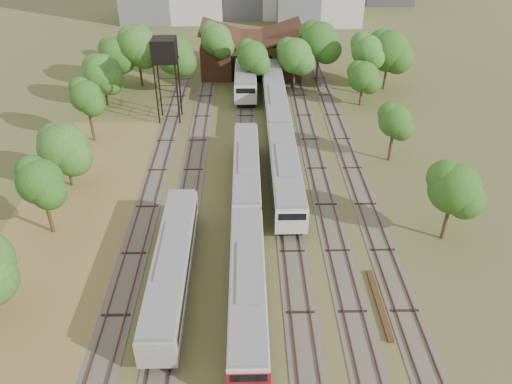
{
  "coord_description": "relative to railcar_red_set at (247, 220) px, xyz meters",
  "views": [
    {
      "loc": [
        -1.96,
        -23.66,
        28.35
      ],
      "look_at": [
        -1.1,
        16.39,
        2.5
      ],
      "focal_mm": 35.0,
      "sensor_mm": 36.0,
      "label": 1
    }
  ],
  "objects": [
    {
      "name": "maintenance_shed",
      "position": [
        1.0,
        45.13,
        1.12
      ],
      "size": [
        16.45,
        11.55,
        7.58
      ],
      "color": "#372214",
      "rests_on": "ground"
    },
    {
      "name": "railcar_rear",
      "position": [
        0.0,
        36.64,
        0.29
      ],
      "size": [
        3.19,
        16.08,
        3.95
      ],
      "color": "black",
      "rests_on": "ground"
    },
    {
      "name": "tree_band_left",
      "position": [
        -18.85,
        14.32,
        3.21
      ],
      "size": [
        7.53,
        74.37,
        8.62
      ],
      "color": "#382616",
      "rests_on": "ground"
    },
    {
      "name": "rail_pile_far",
      "position": [
        10.2,
        -8.96,
        -1.68
      ],
      "size": [
        0.47,
        7.44,
        0.24
      ],
      "primitive_type": "cube",
      "color": "#4F2D16",
      "rests_on": "ground"
    },
    {
      "name": "old_grey_coach",
      "position": [
        -6.0,
        -6.09,
        0.06
      ],
      "size": [
        2.76,
        18.0,
        3.41
      ],
      "color": "black",
      "rests_on": "ground"
    },
    {
      "name": "railcar_red_set",
      "position": [
        0.0,
        0.0,
        0.0
      ],
      "size": [
        2.75,
        34.58,
        3.4
      ],
      "color": "black",
      "rests_on": "ground"
    },
    {
      "name": "railcar_green_set",
      "position": [
        4.0,
        25.09,
        0.17
      ],
      "size": [
        3.01,
        52.08,
        3.72
      ],
      "color": "black",
      "rests_on": "ground"
    },
    {
      "name": "water_tower",
      "position": [
        -10.14,
        25.91,
        7.4
      ],
      "size": [
        3.15,
        3.15,
        10.91
      ],
      "color": "black",
      "rests_on": "ground"
    },
    {
      "name": "ground",
      "position": [
        2.0,
        -12.85,
        -1.8
      ],
      "size": [
        240.0,
        240.0,
        0.0
      ],
      "primitive_type": "plane",
      "color": "#475123",
      "rests_on": "ground"
    },
    {
      "name": "tracks",
      "position": [
        1.33,
        12.15,
        -1.76
      ],
      "size": [
        24.6,
        80.0,
        0.19
      ],
      "color": "#4C473D",
      "rests_on": "ground"
    },
    {
      "name": "dry_grass_patch",
      "position": [
        -16.0,
        -4.85,
        -1.78
      ],
      "size": [
        14.0,
        60.0,
        0.04
      ],
      "primitive_type": "cube",
      "color": "brown",
      "rests_on": "ground"
    },
    {
      "name": "tree_band_far",
      "position": [
        3.54,
        37.29,
        4.22
      ],
      "size": [
        43.43,
        10.88,
        9.34
      ],
      "color": "#382616",
      "rests_on": "ground"
    },
    {
      "name": "tree_band_right",
      "position": [
        17.05,
        13.8,
        3.05
      ],
      "size": [
        5.8,
        35.33,
        7.62
      ],
      "color": "#382616",
      "rests_on": "ground"
    }
  ]
}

